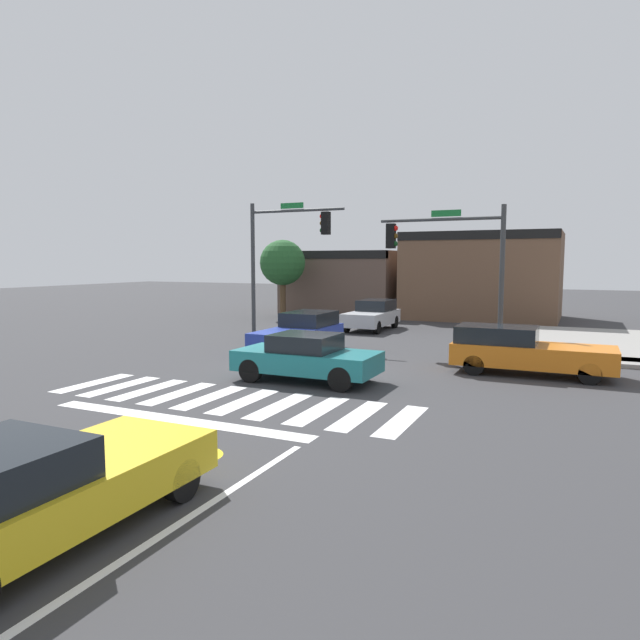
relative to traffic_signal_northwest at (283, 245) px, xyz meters
The scene contains 13 objects.
ground_plane 8.07m from the traffic_signal_northwest, 55.51° to the right, with size 120.00×120.00×0.00m, color #353538.
crosswalk_near 11.69m from the traffic_signal_northwest, 69.00° to the right, with size 9.69×2.69×0.01m.
bike_detector_marking 15.61m from the traffic_signal_northwest, 67.42° to the right, with size 0.94×0.94×0.01m.
curb_corner_northeast 13.58m from the traffic_signal_northwest, 16.69° to the left, with size 10.00×10.60×0.15m.
storefront_row 14.10m from the traffic_signal_northwest, 78.03° to the left, with size 16.93×6.87×5.19m.
traffic_signal_northwest is the anchor object (origin of this frame).
traffic_signal_northeast 7.54m from the traffic_signal_northwest, ahead, with size 4.65×0.32×5.49m.
car_yellow 18.72m from the traffic_signal_northwest, 71.20° to the right, with size 1.91×4.73×1.39m.
car_blue 4.95m from the traffic_signal_northwest, 50.92° to the right, with size 1.85×4.56×1.51m.
car_orange 11.52m from the traffic_signal_northwest, 19.22° to the right, with size 4.73×1.82×1.47m.
car_teal 9.45m from the traffic_signal_northwest, 57.10° to the right, with size 4.14×1.86×1.39m.
car_silver 6.67m from the traffic_signal_northwest, 66.21° to the left, with size 1.80×4.13×1.49m.
roadside_tree 9.52m from the traffic_signal_northwest, 118.91° to the left, with size 2.75×2.75×4.78m.
Camera 1 is at (8.04, -16.21, 3.49)m, focal length 31.71 mm.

